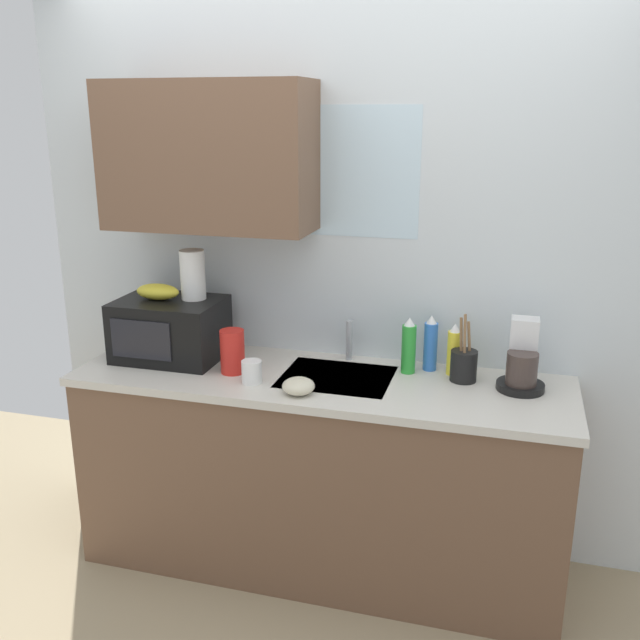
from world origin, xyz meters
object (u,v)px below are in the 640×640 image
microwave (170,329)px  dish_soap_bottle_blue (430,344)px  coffee_maker (522,363)px  cereal_canister (232,351)px  dish_soap_bottle_yellow (454,351)px  paper_towel_roll (193,275)px  dish_soap_bottle_green (409,347)px  mug_white (252,372)px  utensil_crock (464,365)px  small_bowl (298,386)px  banana_bunch (158,292)px

microwave → dish_soap_bottle_blue: 1.16m
coffee_maker → cereal_canister: coffee_maker is taller
coffee_maker → dish_soap_bottle_yellow: coffee_maker is taller
paper_towel_roll → dish_soap_bottle_green: size_ratio=0.90×
mug_white → utensil_crock: bearing=17.3°
coffee_maker → microwave: bearing=-177.8°
dish_soap_bottle_yellow → small_bowl: bearing=-145.8°
dish_soap_bottle_yellow → small_bowl: size_ratio=1.72×
coffee_maker → dish_soap_bottle_blue: (-0.38, 0.10, 0.01)m
dish_soap_bottle_blue → mug_white: 0.77m
coffee_maker → cereal_canister: size_ratio=1.49×
coffee_maker → mug_white: size_ratio=2.95×
paper_towel_roll → coffee_maker: size_ratio=0.79×
banana_bunch → mug_white: banana_bunch is taller
dish_soap_bottle_blue → dish_soap_bottle_yellow: bearing=-14.2°
paper_towel_roll → mug_white: size_ratio=2.32×
mug_white → small_bowl: 0.23m
microwave → utensil_crock: (1.30, 0.07, -0.06)m
banana_bunch → dish_soap_bottle_blue: (1.20, 0.16, -0.19)m
microwave → banana_bunch: 0.18m
dish_soap_bottle_blue → coffee_maker: bearing=-15.2°
microwave → utensil_crock: 1.30m
banana_bunch → dish_soap_bottle_green: 1.13m
banana_bunch → mug_white: size_ratio=2.11×
cereal_canister → utensil_crock: size_ratio=0.65×
paper_towel_roll → cereal_canister: 0.40m
microwave → mug_white: bearing=-22.2°
cereal_canister → small_bowl: bearing=-23.7°
banana_bunch → dish_soap_bottle_blue: banana_bunch is taller
coffee_maker → mug_white: coffee_maker is taller
dish_soap_bottle_blue → dish_soap_bottle_green: bearing=-145.5°
paper_towel_roll → dish_soap_bottle_blue: 1.08m
dish_soap_bottle_blue → dish_soap_bottle_yellow: 0.11m
mug_white → dish_soap_bottle_blue: bearing=27.2°
dish_soap_bottle_green → banana_bunch: bearing=-174.7°
cereal_canister → small_bowl: (0.34, -0.15, -0.06)m
banana_bunch → dish_soap_bottle_yellow: size_ratio=0.89×
dish_soap_bottle_yellow → utensil_crock: utensil_crock is taller
cereal_canister → coffee_maker: bearing=7.6°
microwave → coffee_maker: 1.53m
microwave → banana_bunch: size_ratio=2.30×
paper_towel_roll → dish_soap_bottle_blue: paper_towel_roll is taller
dish_soap_bottle_yellow → cereal_canister: 0.94m
microwave → dish_soap_bottle_yellow: 1.26m
mug_white → small_bowl: mug_white is taller
coffee_maker → small_bowl: size_ratio=2.15×
paper_towel_roll → utensil_crock: (1.20, 0.02, -0.31)m
dish_soap_bottle_green → mug_white: dish_soap_bottle_green is taller
paper_towel_roll → cereal_canister: bearing=-32.0°
microwave → cereal_canister: size_ratio=2.44×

